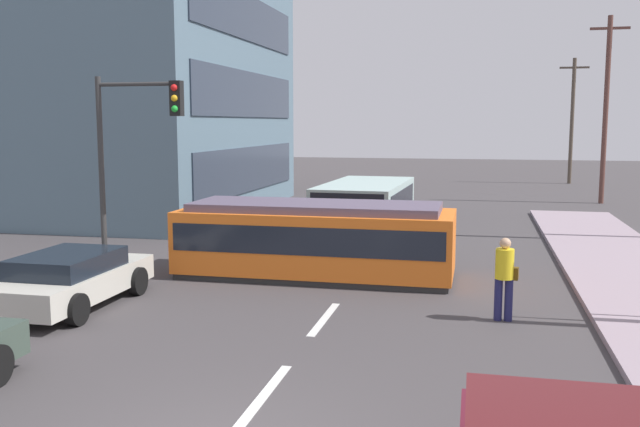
{
  "coord_description": "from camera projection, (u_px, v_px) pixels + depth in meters",
  "views": [
    {
      "loc": [
        2.92,
        -7.2,
        3.91
      ],
      "look_at": [
        -0.84,
        9.31,
        1.69
      ],
      "focal_mm": 38.95,
      "sensor_mm": 36.0,
      "label": 1
    }
  ],
  "objects": [
    {
      "name": "utility_pole_far",
      "position": [
        606.0,
        107.0,
        33.35
      ],
      "size": [
        1.8,
        0.24,
        8.96
      ],
      "color": "brown",
      "rests_on": "ground"
    },
    {
      "name": "parked_sedan_mid",
      "position": [
        71.0,
        278.0,
        14.76
      ],
      "size": [
        1.96,
        4.16,
        1.19
      ],
      "color": "beige",
      "rests_on": "ground"
    },
    {
      "name": "traffic_light_mast",
      "position": [
        132.0,
        140.0,
        17.03
      ],
      "size": [
        2.28,
        0.33,
        5.04
      ],
      "color": "#333333",
      "rests_on": "ground"
    },
    {
      "name": "lane_stripe_3",
      "position": [
        387.0,
        239.0,
        23.39
      ],
      "size": [
        0.16,
        2.4,
        0.01
      ],
      "primitive_type": "cube",
      "color": "silver",
      "rests_on": "ground"
    },
    {
      "name": "city_bus",
      "position": [
        365.0,
        207.0,
        23.38
      ],
      "size": [
        2.73,
        5.86,
        1.92
      ],
      "color": "#A4BFBA",
      "rests_on": "ground"
    },
    {
      "name": "ground_plane",
      "position": [
        358.0,
        276.0,
        17.78
      ],
      "size": [
        120.0,
        120.0,
        0.0
      ],
      "primitive_type": "plane",
      "color": "#423E40"
    },
    {
      "name": "utility_pole_distant",
      "position": [
        572.0,
        119.0,
        44.48
      ],
      "size": [
        1.8,
        0.24,
        8.0
      ],
      "color": "brown",
      "rests_on": "ground"
    },
    {
      "name": "lane_stripe_2",
      "position": [
        324.0,
        319.0,
        13.91
      ],
      "size": [
        0.16,
        2.4,
        0.01
      ],
      "primitive_type": "cube",
      "color": "silver",
      "rests_on": "ground"
    },
    {
      "name": "lane_stripe_4",
      "position": [
        405.0,
        216.0,
        29.19
      ],
      "size": [
        0.16,
        2.4,
        0.01
      ],
      "primitive_type": "cube",
      "color": "silver",
      "rests_on": "ground"
    },
    {
      "name": "streetcar_tram",
      "position": [
        316.0,
        238.0,
        17.7
      ],
      "size": [
        6.96,
        2.54,
        1.9
      ],
      "color": "orange",
      "rests_on": "ground"
    },
    {
      "name": "lane_stripe_1",
      "position": [
        265.0,
        394.0,
        10.05
      ],
      "size": [
        0.16,
        2.4,
        0.01
      ],
      "primitive_type": "cube",
      "color": "silver",
      "rests_on": "ground"
    },
    {
      "name": "pedestrian_crossing",
      "position": [
        505.0,
        274.0,
        13.7
      ],
      "size": [
        0.46,
        0.36,
        1.67
      ],
      "color": "#202051",
      "rests_on": "ground"
    },
    {
      "name": "corner_building",
      "position": [
        83.0,
        31.0,
        31.07
      ],
      "size": [
        15.6,
        14.77,
        16.0
      ],
      "color": "slate",
      "rests_on": "ground"
    }
  ]
}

